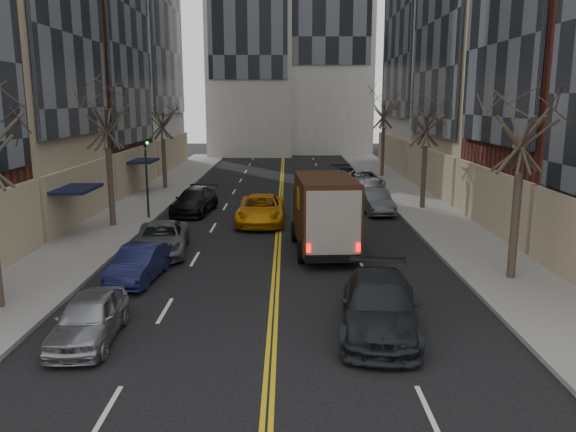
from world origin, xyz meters
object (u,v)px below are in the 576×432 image
at_px(observer_sedan, 379,305).
at_px(taxi, 261,210).
at_px(ups_truck, 324,214).
at_px(pedestrian, 331,230).

relative_size(observer_sedan, taxi, 1.03).
height_order(observer_sedan, taxi, observer_sedan).
distance_m(ups_truck, observer_sedan, 8.90).
xyz_separation_m(ups_truck, observer_sedan, (1.05, -8.79, -0.94)).
height_order(taxi, pedestrian, pedestrian).
distance_m(observer_sedan, pedestrian, 9.63).
relative_size(ups_truck, observer_sedan, 1.13).
bearing_deg(ups_truck, taxi, 113.69).
bearing_deg(taxi, ups_truck, -62.13).
distance_m(ups_truck, pedestrian, 1.28).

